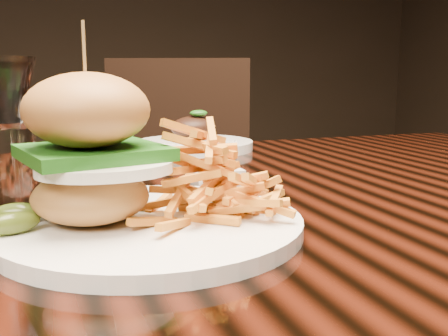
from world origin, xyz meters
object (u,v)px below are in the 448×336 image
object	(u,v)px
wine_glass	(9,99)
far_dish	(194,142)
dining_table	(187,246)
chair_far	(175,193)
burger_plate	(147,177)

from	to	relation	value
wine_glass	far_dish	world-z (taller)	wine_glass
dining_table	far_dish	xyz separation A→B (m)	(0.11, 0.36, 0.09)
dining_table	chair_far	world-z (taller)	chair_far
burger_plate	wine_glass	distance (m)	0.20
dining_table	burger_plate	world-z (taller)	burger_plate
far_dish	chair_far	xyz separation A→B (m)	(0.09, 0.52, -0.23)
burger_plate	far_dish	distance (m)	0.56
dining_table	far_dish	world-z (taller)	far_dish
far_dish	chair_far	world-z (taller)	chair_far
dining_table	chair_far	size ratio (longest dim) A/B	1.68
burger_plate	chair_far	world-z (taller)	same
wine_glass	chair_far	bearing A→B (deg)	65.80
dining_table	chair_far	xyz separation A→B (m)	(0.20, 0.88, -0.13)
dining_table	burger_plate	size ratio (longest dim) A/B	5.34
wine_glass	far_dish	size ratio (longest dim) A/B	0.71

